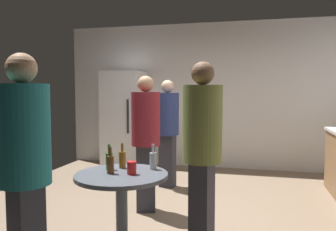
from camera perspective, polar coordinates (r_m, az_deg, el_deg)
name	(u,v)px	position (r m, az deg, el deg)	size (l,w,h in m)	color
ground_plane	(170,220)	(4.09, 0.40, -17.20)	(5.20, 5.20, 0.10)	#7A6651
wall_back	(203,96)	(6.40, 5.99, 3.36)	(5.32, 0.06, 2.70)	silver
refrigerator	(124,120)	(6.37, -7.47, -0.71)	(0.70, 0.68, 1.80)	white
foreground_table	(122,185)	(2.98, -7.87, -11.64)	(0.80, 0.80, 0.73)	#4C515B
beer_bottle_amber	(122,159)	(3.14, -7.73, -7.30)	(0.06, 0.06, 0.23)	#8C5919
beer_bottle_brown	(110,164)	(2.95, -9.72, -8.06)	(0.06, 0.06, 0.23)	#593314
beer_bottle_green	(109,160)	(3.10, -9.91, -7.49)	(0.06, 0.06, 0.23)	#26662D
beer_bottle_clear	(153,160)	(3.07, -2.54, -7.54)	(0.06, 0.06, 0.23)	silver
plastic_cup_red	(132,168)	(2.91, -6.16, -8.80)	(0.08, 0.08, 0.11)	red
person_in_teal_shirt	(24,161)	(2.41, -23.11, -7.04)	(0.46, 0.46, 1.69)	#2D2D38
person_in_olive_shirt	(202,144)	(2.91, 5.81, -4.78)	(0.40, 0.40, 1.69)	#2D2D38
person_in_navy_shirt	(167,125)	(5.03, -0.09, -1.61)	(0.39, 0.39, 1.60)	#2D2D38
person_in_maroon_shirt	(146,133)	(4.00, -3.78, -2.96)	(0.42, 0.42, 1.62)	#2D2D38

